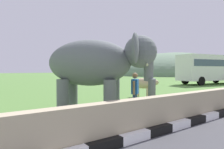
% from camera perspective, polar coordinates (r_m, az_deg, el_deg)
% --- Properties ---
extents(barrier_parapet, '(28.00, 0.36, 1.00)m').
position_cam_1_polar(barrier_parapet, '(4.75, -3.23, -14.20)').
color(barrier_parapet, tan).
rests_on(barrier_parapet, ground_plane).
extents(elephant, '(3.82, 3.85, 2.99)m').
position_cam_1_polar(elephant, '(7.27, -3.80, 2.95)').
color(elephant, slate).
rests_on(elephant, ground_plane).
extents(person_handler, '(0.57, 0.47, 1.66)m').
position_cam_1_polar(person_handler, '(7.90, 6.64, -4.78)').
color(person_handler, navy).
rests_on(person_handler, ground_plane).
extents(bus_white, '(8.80, 4.14, 3.50)m').
position_cam_1_polar(bus_white, '(26.76, 26.29, 1.93)').
color(bus_white, silver).
rests_on(bus_white, ground_plane).
extents(cow_near, '(0.89, 1.93, 1.23)m').
position_cam_1_polar(cow_near, '(12.76, 9.03, -2.67)').
color(cow_near, tan).
rests_on(cow_near, ground_plane).
extents(hill_east, '(43.24, 34.59, 14.52)m').
position_cam_1_polar(hill_east, '(68.36, 18.00, -0.12)').
color(hill_east, slate).
rests_on(hill_east, ground_plane).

